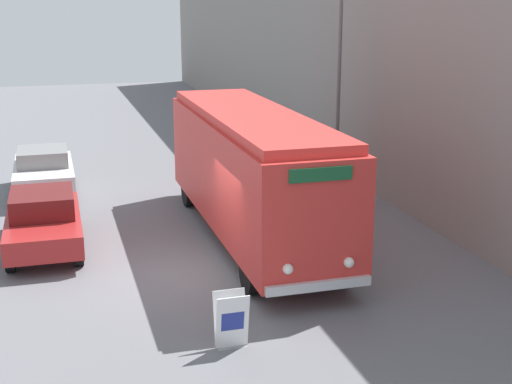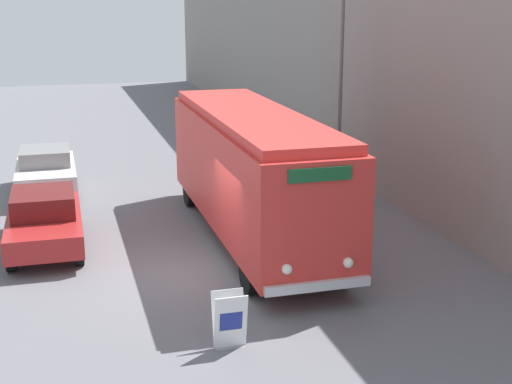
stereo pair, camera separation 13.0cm
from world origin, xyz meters
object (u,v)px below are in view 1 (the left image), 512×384
object	(u,v)px
vintage_bus	(252,169)
sign_board	(231,321)
streetlamp	(340,56)
parked_car_near	(43,220)
parked_car_mid	(44,171)

from	to	relation	value
vintage_bus	sign_board	bearing A→B (deg)	-109.38
vintage_bus	streetlamp	world-z (taller)	streetlamp
sign_board	streetlamp	bearing A→B (deg)	57.64
streetlamp	vintage_bus	bearing A→B (deg)	-137.77
streetlamp	parked_car_near	xyz separation A→B (m)	(-9.32, -2.88, -3.75)
streetlamp	parked_car_near	size ratio (longest dim) A/B	1.67
vintage_bus	parked_car_mid	bearing A→B (deg)	130.46
parked_car_near	parked_car_mid	world-z (taller)	parked_car_near
vintage_bus	streetlamp	xyz separation A→B (m)	(3.92, 3.56, 2.58)
streetlamp	parked_car_near	world-z (taller)	streetlamp
vintage_bus	parked_car_mid	size ratio (longest dim) A/B	2.47
vintage_bus	parked_car_near	world-z (taller)	vintage_bus
sign_board	streetlamp	distance (m)	11.91
sign_board	streetlamp	world-z (taller)	streetlamp
parked_car_near	parked_car_mid	bearing A→B (deg)	90.18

